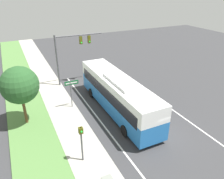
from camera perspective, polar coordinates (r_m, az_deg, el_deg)
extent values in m
plane|color=#38383A|center=(18.75, 12.26, -11.50)|extent=(80.00, 80.00, 0.00)
cube|color=#ADA89E|center=(16.34, -6.18, -17.32)|extent=(2.80, 80.00, 0.12)
cube|color=#568442|center=(15.94, -17.74, -20.11)|extent=(3.60, 80.00, 0.10)
cube|color=silver|center=(17.14, 2.29, -14.95)|extent=(0.14, 30.00, 0.01)
cube|color=silver|center=(20.87, 20.25, -8.41)|extent=(0.14, 30.00, 0.01)
cube|color=#236BB7|center=(20.93, 1.33, -2.68)|extent=(2.54, 12.24, 1.66)
cube|color=white|center=(20.25, 1.37, 1.07)|extent=(2.54, 12.24, 1.36)
cube|color=black|center=(20.45, 1.36, -0.12)|extent=(2.58, 11.27, 1.02)
cube|color=white|center=(19.18, 2.64, 2.19)|extent=(1.78, 4.29, 0.24)
cylinder|color=black|center=(23.91, -5.44, -0.85)|extent=(0.28, 0.98, 0.98)
cylinder|color=black|center=(24.76, -0.15, 0.25)|extent=(0.28, 0.98, 0.98)
cylinder|color=black|center=(18.00, 3.36, -10.71)|extent=(0.28, 0.98, 0.98)
cylinder|color=black|center=(19.11, 9.86, -8.67)|extent=(0.28, 0.98, 0.98)
cylinder|color=#4C4C51|center=(26.26, -14.11, 7.05)|extent=(0.20, 0.20, 6.13)
cylinder|color=#4C4C51|center=(26.20, -8.65, 13.88)|extent=(5.62, 0.14, 0.14)
cube|color=#47470F|center=(26.39, -8.16, 12.62)|extent=(0.32, 0.28, 0.90)
sphere|color=#1ED838|center=(26.28, -8.00, 12.02)|extent=(0.18, 0.18, 0.18)
cube|color=#47470F|center=(26.71, -6.01, 12.89)|extent=(0.32, 0.28, 0.90)
sphere|color=#1ED838|center=(26.60, -5.85, 12.30)|extent=(0.18, 0.18, 0.18)
cylinder|color=#4C4C51|center=(15.29, -7.88, -14.19)|extent=(0.12, 0.12, 2.85)
cube|color=#47470F|center=(14.55, -8.17, -10.55)|extent=(0.28, 0.24, 0.44)
sphere|color=#1ED838|center=(14.43, -7.97, -10.88)|extent=(0.14, 0.14, 0.14)
cylinder|color=#4C4C51|center=(21.65, -10.62, -1.30)|extent=(0.08, 0.08, 2.94)
cube|color=#145B2D|center=(21.16, -10.54, 1.73)|extent=(1.35, 0.03, 0.39)
cube|color=white|center=(21.14, -10.52, 1.71)|extent=(1.14, 0.01, 0.14)
cylinder|color=brown|center=(20.38, -21.89, -4.79)|extent=(0.24, 0.24, 2.69)
sphere|color=#285628|center=(19.39, -22.99, 1.06)|extent=(3.14, 3.14, 3.14)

